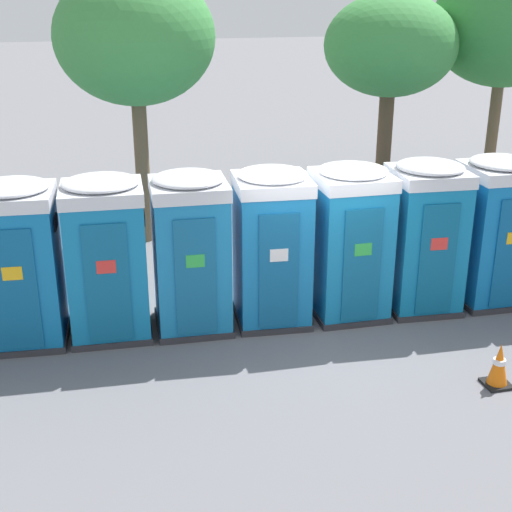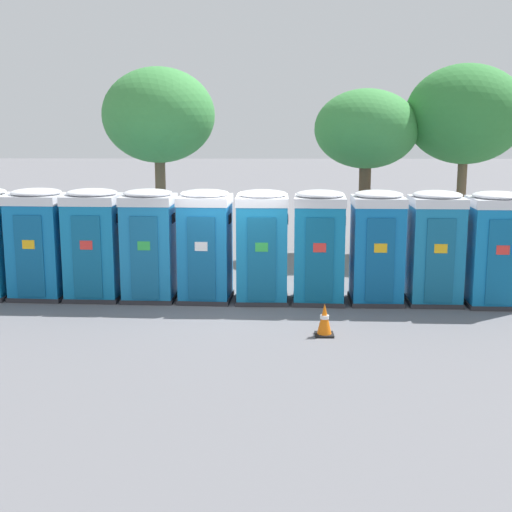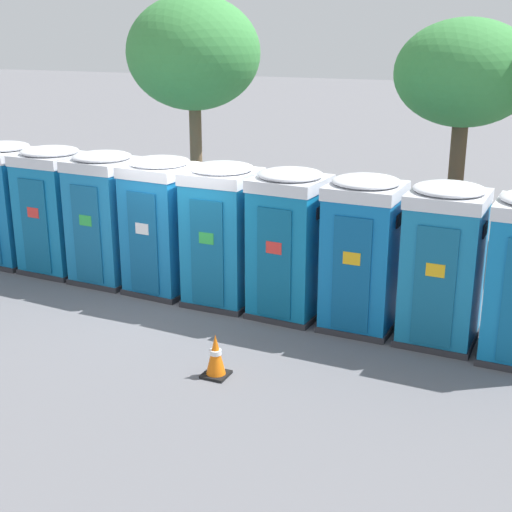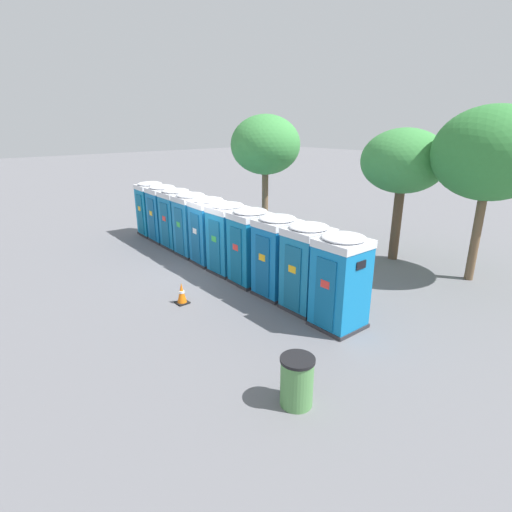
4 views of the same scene
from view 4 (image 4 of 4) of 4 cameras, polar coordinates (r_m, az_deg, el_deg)
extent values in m
plane|color=slate|center=(14.92, -6.13, -1.76)|extent=(120.00, 120.00, 0.00)
cube|color=#2D2D33|center=(19.95, -14.40, 3.14)|extent=(1.27, 1.28, 0.10)
cube|color=#0D7BB0|center=(19.70, -14.65, 6.22)|extent=(1.21, 1.22, 2.10)
cube|color=#0A6089|center=(19.51, -16.22, 5.74)|extent=(0.62, 0.07, 1.85)
cube|color=yellow|center=(19.45, -16.34, 6.52)|extent=(0.28, 0.03, 0.20)
cube|color=black|center=(19.04, -14.15, 8.11)|extent=(0.05, 0.36, 0.20)
cube|color=silver|center=(19.50, -14.93, 9.52)|extent=(1.25, 1.26, 0.20)
ellipsoid|color=silver|center=(19.48, -14.96, 9.96)|extent=(1.19, 1.19, 0.18)
cube|color=#2D2D33|center=(18.81, -12.80, 2.34)|extent=(1.31, 1.28, 0.10)
cube|color=#1270B4|center=(18.55, -13.04, 5.60)|extent=(1.24, 1.22, 2.10)
cube|color=#0E578C|center=(18.34, -14.69, 5.09)|extent=(0.64, 0.07, 1.85)
cube|color=yellow|center=(18.28, -14.81, 5.92)|extent=(0.28, 0.03, 0.20)
cube|color=black|center=(17.87, -12.41, 7.58)|extent=(0.05, 0.36, 0.20)
cube|color=silver|center=(18.33, -13.30, 9.11)|extent=(1.28, 1.25, 0.20)
ellipsoid|color=silver|center=(18.31, -13.33, 9.57)|extent=(1.22, 1.19, 0.18)
cube|color=#2D2D33|center=(17.70, -10.96, 1.45)|extent=(1.28, 1.25, 0.10)
cube|color=#1378B4|center=(17.42, -11.18, 4.91)|extent=(1.22, 1.19, 2.10)
cube|color=#0F5D8C|center=(17.18, -12.90, 4.35)|extent=(0.64, 0.06, 1.85)
cube|color=red|center=(17.11, -13.02, 5.23)|extent=(0.28, 0.02, 0.20)
cube|color=black|center=(16.74, -10.38, 6.99)|extent=(0.04, 0.36, 0.20)
cube|color=silver|center=(17.19, -11.42, 8.63)|extent=(1.25, 1.22, 0.20)
ellipsoid|color=silver|center=(17.16, -11.46, 9.13)|extent=(1.19, 1.16, 0.18)
cube|color=#2D2D33|center=(16.61, -8.94, 0.42)|extent=(1.22, 1.24, 0.10)
cube|color=#197ABA|center=(16.30, -9.13, 4.10)|extent=(1.16, 1.18, 2.10)
cube|color=#145F91|center=(16.05, -10.93, 3.49)|extent=(0.62, 0.05, 1.85)
cube|color=green|center=(15.98, -11.04, 4.43)|extent=(0.28, 0.02, 0.20)
cube|color=black|center=(15.65, -8.21, 6.31)|extent=(0.04, 0.36, 0.20)
cube|color=silver|center=(16.06, -9.34, 8.07)|extent=(1.19, 1.22, 0.20)
ellipsoid|color=silver|center=(16.03, -9.37, 8.60)|extent=(1.14, 1.16, 0.18)
cube|color=#2D2D33|center=(15.55, -6.58, -0.73)|extent=(1.25, 1.28, 0.10)
cube|color=#1673B7|center=(15.22, -6.73, 3.18)|extent=(1.19, 1.22, 2.10)
cube|color=#115A8F|center=(14.97, -8.65, 2.53)|extent=(0.61, 0.07, 1.85)
cube|color=white|center=(14.89, -8.77, 3.54)|extent=(0.28, 0.03, 0.20)
cube|color=black|center=(14.57, -5.71, 5.50)|extent=(0.05, 0.36, 0.20)
cube|color=silver|center=(14.96, -6.90, 7.43)|extent=(1.22, 1.25, 0.20)
ellipsoid|color=silver|center=(14.94, -6.92, 7.99)|extent=(1.16, 1.19, 0.18)
cube|color=#2D2D33|center=(14.52, -3.92, -2.06)|extent=(1.18, 1.21, 0.10)
cube|color=#157AB6|center=(14.18, -4.01, 2.10)|extent=(1.13, 1.15, 2.10)
cube|color=#105F8E|center=(13.88, -5.95, 1.36)|extent=(0.62, 0.04, 1.85)
cube|color=green|center=(13.79, -6.05, 2.44)|extent=(0.28, 0.01, 0.20)
cube|color=black|center=(13.54, -2.64, 4.57)|extent=(0.03, 0.36, 0.20)
cube|color=silver|center=(13.90, -4.12, 6.66)|extent=(1.16, 1.18, 0.20)
ellipsoid|color=silver|center=(13.87, -4.13, 7.26)|extent=(1.11, 1.13, 0.18)
cube|color=#2D2D33|center=(13.56, -0.78, -3.56)|extent=(1.23, 1.27, 0.10)
cube|color=#1075AD|center=(13.18, -0.80, 0.88)|extent=(1.17, 1.21, 2.10)
cube|color=#0C5B87|center=(12.89, -2.89, 0.08)|extent=(0.61, 0.07, 1.85)
cube|color=red|center=(12.79, -2.97, 1.23)|extent=(0.28, 0.03, 0.20)
cube|color=black|center=(12.55, 0.72, 3.46)|extent=(0.05, 0.36, 0.20)
cube|color=silver|center=(12.88, -0.82, 5.76)|extent=(1.20, 1.24, 0.20)
ellipsoid|color=silver|center=(12.85, -0.82, 6.41)|extent=(1.15, 1.18, 0.18)
cube|color=#2D2D33|center=(12.66, 2.90, -5.24)|extent=(1.18, 1.22, 0.10)
cube|color=#106EB8|center=(12.26, 2.99, -0.53)|extent=(1.13, 1.16, 2.10)
cube|color=#0D568F|center=(11.92, 0.91, -1.46)|extent=(0.61, 0.04, 1.85)
cube|color=yellow|center=(11.81, 0.85, -0.22)|extent=(0.28, 0.01, 0.20)
cube|color=black|center=(11.65, 4.92, 2.19)|extent=(0.03, 0.36, 0.20)
cube|color=silver|center=(11.93, 3.08, 4.70)|extent=(1.16, 1.20, 0.20)
ellipsoid|color=silver|center=(11.90, 3.09, 5.40)|extent=(1.10, 1.14, 0.18)
cube|color=#2D2D33|center=(11.82, 7.09, -7.17)|extent=(1.19, 1.23, 0.10)
cube|color=#1778AD|center=(11.39, 7.31, -2.17)|extent=(1.14, 1.17, 2.10)
cube|color=#125D87|center=(11.02, 5.19, -3.24)|extent=(0.61, 0.05, 1.85)
cube|color=yellow|center=(10.91, 5.17, -1.91)|extent=(0.28, 0.01, 0.20)
cube|color=black|center=(10.79, 9.64, 0.67)|extent=(0.03, 0.36, 0.20)
cube|color=silver|center=(11.04, 7.55, 3.42)|extent=(1.17, 1.20, 0.20)
ellipsoid|color=silver|center=(11.00, 7.58, 4.17)|extent=(1.11, 1.14, 0.18)
cube|color=#2D2D33|center=(11.00, 11.56, -9.50)|extent=(1.23, 1.23, 0.10)
cube|color=#1277BC|center=(10.53, 11.94, -4.20)|extent=(1.17, 1.17, 2.10)
cube|color=#0E5D92|center=(10.14, 9.80, -5.44)|extent=(0.63, 0.05, 1.85)
cube|color=red|center=(10.02, 9.82, -4.02)|extent=(0.28, 0.02, 0.20)
cube|color=black|center=(9.95, 14.80, -1.26)|extent=(0.03, 0.36, 0.20)
cube|color=silver|center=(10.15, 12.37, 1.80)|extent=(1.21, 1.21, 0.20)
ellipsoid|color=silver|center=(10.11, 12.42, 2.61)|extent=(1.15, 1.15, 0.18)
cylinder|color=brown|center=(18.97, 1.30, 8.16)|extent=(0.30, 0.30, 3.47)
ellipsoid|color=#3D8C42|center=(18.69, 1.35, 15.60)|extent=(3.14, 3.14, 2.65)
cylinder|color=brown|center=(15.20, 29.00, 3.10)|extent=(0.28, 0.28, 3.42)
ellipsoid|color=#337F38|center=(14.84, 30.54, 12.51)|extent=(3.54, 3.54, 2.95)
cylinder|color=brown|center=(16.42, 19.46, 4.90)|extent=(0.36, 0.36, 3.15)
ellipsoid|color=#3D8C42|center=(16.08, 20.32, 12.62)|extent=(3.11, 3.11, 2.37)
cylinder|color=#518C4C|center=(7.96, 5.84, -17.55)|extent=(0.63, 0.63, 0.95)
cylinder|color=black|center=(7.67, 5.97, -14.52)|extent=(0.67, 0.67, 0.06)
cube|color=black|center=(12.25, -10.49, -6.55)|extent=(0.36, 0.36, 0.04)
cone|color=orange|center=(12.12, -10.57, -5.18)|extent=(0.28, 0.28, 0.60)
cylinder|color=white|center=(12.11, -10.58, -5.05)|extent=(0.17, 0.17, 0.07)
camera|label=1|loc=(15.05, -50.26, 12.38)|focal=50.00mm
camera|label=2|loc=(13.30, -75.58, -0.05)|focal=50.00mm
camera|label=3|loc=(6.07, -66.98, 3.20)|focal=50.00mm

